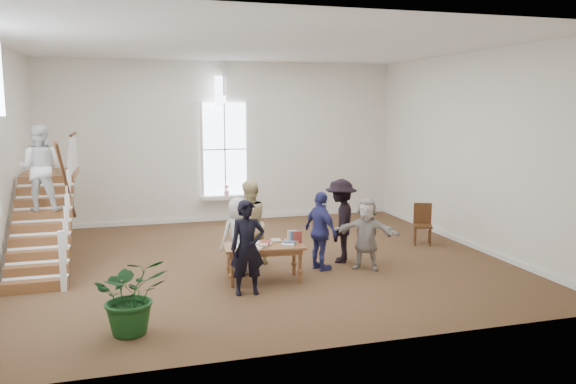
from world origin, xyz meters
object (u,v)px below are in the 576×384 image
object	(u,v)px
library_table	(264,249)
floor_plant	(132,295)
police_officer	(247,248)
woman_cluster_c	(366,234)
elderly_woman	(239,236)
side_chair	(423,222)
woman_cluster_b	(341,221)
woman_cluster_a	(321,231)
person_yellow	(249,223)

from	to	relation	value
library_table	floor_plant	size ratio (longest dim) A/B	1.33
floor_plant	police_officer	bearing A→B (deg)	31.62
library_table	floor_plant	xyz separation A→B (m)	(-2.42, -1.86, -0.04)
library_table	woman_cluster_c	bearing A→B (deg)	9.54
police_officer	elderly_woman	xyz separation A→B (m)	(0.10, 1.25, -0.08)
woman_cluster_c	side_chair	bearing A→B (deg)	68.28
floor_plant	side_chair	distance (m)	7.64
woman_cluster_b	side_chair	world-z (taller)	woman_cluster_b
side_chair	floor_plant	bearing A→B (deg)	-127.23
woman_cluster_b	police_officer	bearing A→B (deg)	-29.44
woman_cluster_a	woman_cluster_c	size ratio (longest dim) A/B	1.09
police_officer	elderly_woman	world-z (taller)	police_officer
person_yellow	woman_cluster_a	distance (m)	1.50
police_officer	person_yellow	distance (m)	1.80
police_officer	person_yellow	xyz separation A→B (m)	(0.40, 1.75, 0.05)
side_chair	woman_cluster_b	bearing A→B (deg)	-135.36
person_yellow	woman_cluster_a	size ratio (longest dim) A/B	1.12
elderly_woman	woman_cluster_a	world-z (taller)	woman_cluster_a
woman_cluster_b	woman_cluster_c	xyz separation A→B (m)	(0.30, -0.65, -0.15)
police_officer	side_chair	world-z (taller)	police_officer
elderly_woman	floor_plant	distance (m)	3.22
woman_cluster_a	side_chair	xyz separation A→B (m)	(3.05, 1.34, -0.25)
police_officer	elderly_woman	bearing A→B (deg)	88.24
woman_cluster_a	side_chair	size ratio (longest dim) A/B	1.63
library_table	side_chair	bearing A→B (deg)	26.26
police_officer	woman_cluster_a	distance (m)	2.01
woman_cluster_a	woman_cluster_b	distance (m)	0.76
woman_cluster_a	side_chair	world-z (taller)	woman_cluster_a
police_officer	woman_cluster_c	distance (m)	2.76
police_officer	woman_cluster_b	distance (m)	2.76
police_officer	woman_cluster_c	xyz separation A→B (m)	(2.62, 0.84, -0.11)
floor_plant	side_chair	bearing A→B (deg)	28.08
library_table	woman_cluster_a	size ratio (longest dim) A/B	0.96
police_officer	woman_cluster_b	world-z (taller)	woman_cluster_b
police_officer	elderly_woman	size ratio (longest dim) A/B	1.10
elderly_woman	person_yellow	world-z (taller)	person_yellow
woman_cluster_a	floor_plant	size ratio (longest dim) A/B	1.38
woman_cluster_c	floor_plant	xyz separation A→B (m)	(-4.59, -2.06, -0.15)
person_yellow	floor_plant	bearing A→B (deg)	26.78
police_officer	floor_plant	size ratio (longest dim) A/B	1.45
woman_cluster_b	floor_plant	xyz separation A→B (m)	(-4.29, -2.71, -0.31)
woman_cluster_b	person_yellow	bearing A→B (deg)	-69.78
elderly_woman	person_yellow	xyz separation A→B (m)	(0.30, 0.50, 0.13)
library_table	person_yellow	xyz separation A→B (m)	(-0.05, 1.10, 0.27)
woman_cluster_c	library_table	bearing A→B (deg)	-142.20
woman_cluster_b	woman_cluster_c	bearing A→B (deg)	52.56
person_yellow	woman_cluster_b	xyz separation A→B (m)	(1.92, -0.26, -0.01)
woman_cluster_b	floor_plant	bearing A→B (deg)	-29.97
library_table	floor_plant	distance (m)	3.05
woman_cluster_b	elderly_woman	bearing A→B (deg)	-55.93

